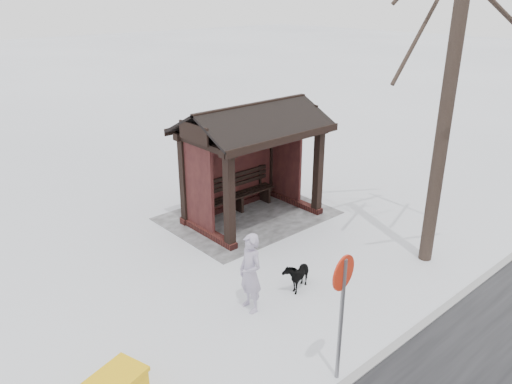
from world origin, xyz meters
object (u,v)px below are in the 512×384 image
(dog, at_px, (297,274))
(road_sign, at_px, (342,291))
(pedestrian, at_px, (250,273))
(bus_shelter, at_px, (249,139))

(dog, distance_m, road_sign, 2.86)
(pedestrian, xyz_separation_m, road_sign, (0.18, 2.25, 0.79))
(dog, relative_size, road_sign, 0.35)
(bus_shelter, height_order, dog, bus_shelter)
(bus_shelter, distance_m, dog, 4.05)
(pedestrian, distance_m, dog, 1.27)
(bus_shelter, bearing_deg, road_sign, 61.93)
(road_sign, bearing_deg, dog, -130.09)
(bus_shelter, xyz_separation_m, dog, (1.54, 3.26, -1.85))
(pedestrian, bearing_deg, dog, 93.19)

